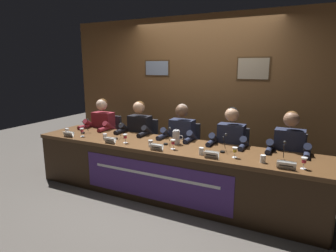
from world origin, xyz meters
name	(u,v)px	position (x,y,z in m)	size (l,w,h in m)	color
ground_plane	(168,194)	(0.00, 0.00, 0.00)	(12.00, 12.00, 0.00)	#4C4742
wall_back_panelled	(202,94)	(0.00, 1.31, 1.30)	(5.22, 0.14, 2.60)	brown
conference_table	(164,162)	(0.00, -0.12, 0.51)	(4.02, 0.81, 0.73)	brown
chair_far_left	(109,142)	(-1.49, 0.59, 0.44)	(0.44, 0.44, 0.90)	black
panelist_far_left	(101,129)	(-1.49, 0.39, 0.71)	(0.51, 0.48, 1.23)	black
nameplate_far_left	(69,134)	(-1.50, -0.31, 0.77)	(0.18, 0.06, 0.08)	white
juice_glass_far_left	(82,131)	(-1.34, -0.20, 0.82)	(0.06, 0.06, 0.12)	white
water_cup_far_left	(67,132)	(-1.66, -0.19, 0.77)	(0.06, 0.06, 0.08)	silver
microphone_far_left	(85,128)	(-1.46, -0.02, 0.81)	(0.06, 0.17, 0.22)	black
chair_left	(144,147)	(-0.74, 0.59, 0.44)	(0.44, 0.44, 0.90)	black
panelist_left	(137,134)	(-0.74, 0.39, 0.71)	(0.51, 0.48, 1.23)	black
nameplate_left	(110,140)	(-0.73, -0.32, 0.77)	(0.17, 0.06, 0.08)	white
juice_glass_left	(125,137)	(-0.55, -0.22, 0.82)	(0.06, 0.06, 0.12)	white
water_cup_left	(105,137)	(-0.92, -0.19, 0.77)	(0.06, 0.06, 0.08)	silver
microphone_left	(117,134)	(-0.79, -0.07, 0.81)	(0.06, 0.17, 0.22)	black
chair_center	(185,153)	(0.00, 0.59, 0.44)	(0.44, 0.44, 0.90)	black
panelist_center	(180,139)	(0.00, 0.39, 0.71)	(0.51, 0.48, 1.23)	black
nameplate_center	(157,147)	(0.00, -0.32, 0.77)	(0.18, 0.06, 0.08)	white
juice_glass_center	(173,143)	(0.17, -0.19, 0.82)	(0.06, 0.06, 0.12)	white
water_cup_center	(151,144)	(-0.15, -0.21, 0.77)	(0.06, 0.06, 0.08)	silver
microphone_center	(167,139)	(-0.01, -0.01, 0.81)	(0.06, 0.17, 0.22)	black
chair_right	(232,160)	(0.74, 0.59, 0.44)	(0.44, 0.44, 0.90)	black
panelist_right	(229,145)	(0.74, 0.39, 0.71)	(0.51, 0.48, 1.23)	black
nameplate_right	(211,155)	(0.71, -0.31, 0.77)	(0.17, 0.06, 0.08)	white
juice_glass_right	(235,150)	(0.95, -0.18, 0.82)	(0.06, 0.06, 0.12)	white
water_cup_right	(201,151)	(0.56, -0.24, 0.77)	(0.06, 0.06, 0.08)	silver
microphone_right	(224,146)	(0.77, -0.01, 0.81)	(0.06, 0.17, 0.22)	black
chair_far_right	(287,168)	(1.49, 0.59, 0.44)	(0.44, 0.44, 0.90)	black
panelist_far_right	(288,152)	(1.49, 0.39, 0.71)	(0.51, 0.48, 1.23)	black
nameplate_far_right	(286,165)	(1.52, -0.30, 0.77)	(0.19, 0.06, 0.08)	white
juice_glass_far_right	(304,161)	(1.68, -0.22, 0.82)	(0.06, 0.06, 0.12)	white
water_cup_far_right	(263,159)	(1.27, -0.20, 0.77)	(0.06, 0.06, 0.08)	silver
microphone_far_right	(283,155)	(1.46, -0.06, 0.81)	(0.06, 0.17, 0.22)	black
water_pitcher_central	(176,137)	(0.10, 0.05, 0.83)	(0.15, 0.10, 0.21)	silver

